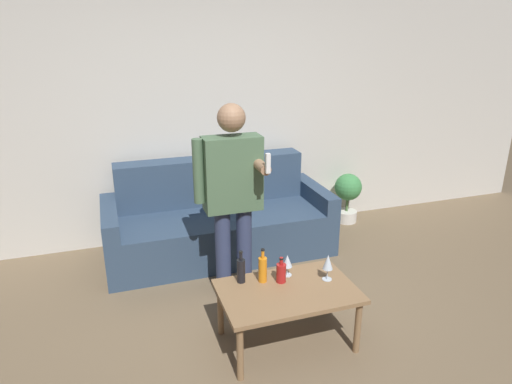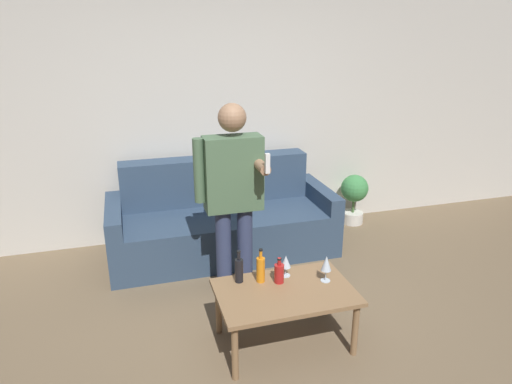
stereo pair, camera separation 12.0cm
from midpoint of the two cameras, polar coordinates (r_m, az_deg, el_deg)
name	(u,v)px [view 1 (the left image)]	position (r m, az deg, el deg)	size (l,w,h in m)	color
ground_plane	(297,373)	(3.14, 3.91, -21.68)	(16.00, 16.00, 0.00)	#756047
wall_back	(208,107)	(4.65, -6.80, 10.55)	(8.00, 0.06, 2.70)	silver
couch	(218,221)	(4.48, -5.56, -3.61)	(2.13, 0.87, 0.89)	#334760
coffee_table	(288,296)	(3.16, 2.86, -12.84)	(0.92, 0.59, 0.42)	#8E6B47
bottle_orange	(263,269)	(3.18, -0.26, -9.57)	(0.06, 0.06, 0.25)	orange
bottle_green	(281,272)	(3.19, 2.07, -10.00)	(0.07, 0.07, 0.19)	#B21E1E
bottle_dark	(241,270)	(3.18, -2.99, -9.71)	(0.06, 0.06, 0.24)	black
wine_glass_near	(287,262)	(3.25, 2.87, -8.69)	(0.07, 0.07, 0.16)	silver
wine_glass_far	(328,263)	(3.21, 7.91, -8.75)	(0.07, 0.07, 0.19)	silver
person_standing_front	(232,190)	(3.48, -4.00, 0.22)	(0.52, 0.42, 1.58)	navy
potted_plant	(348,193)	(5.21, 10.76, -0.13)	(0.30, 0.30, 0.56)	silver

